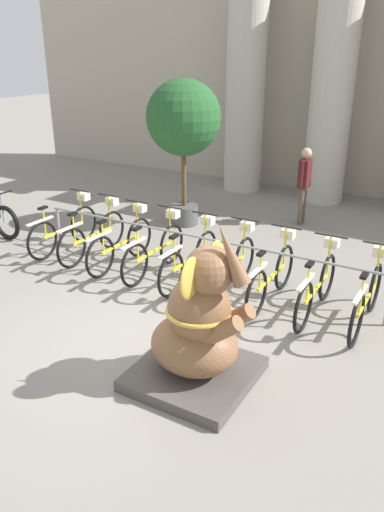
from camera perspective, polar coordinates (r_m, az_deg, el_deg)
ground_plane at (r=6.64m, az=-4.98°, el=-9.57°), size 60.00×60.00×0.00m
building_facade at (r=13.57m, az=17.12°, el=19.44°), size 20.00×0.20×6.00m
column_left at (r=13.37m, az=6.17°, el=18.59°), size 1.25×1.25×5.16m
column_middle at (r=12.62m, az=15.74°, el=17.70°), size 1.25×1.25×5.16m
bike_rack at (r=8.03m, az=0.36°, el=1.57°), size 6.12×0.05×0.77m
bicycle_0 at (r=9.64m, az=-14.31°, el=3.08°), size 0.48×1.81×1.05m
bicycle_1 at (r=9.19m, az=-11.17°, el=2.42°), size 0.48×1.81×1.05m
bicycle_2 at (r=8.72m, az=-8.03°, el=1.52°), size 0.48×1.81×1.05m
bicycle_3 at (r=8.35m, az=-4.23°, el=0.70°), size 0.48×1.81×1.05m
bicycle_4 at (r=7.99m, az=-0.18°, el=-0.26°), size 0.48×1.81×1.05m
bicycle_5 at (r=7.74m, az=4.43°, el=-1.13°), size 0.48×1.81×1.05m
bicycle_6 at (r=7.48m, az=9.14°, el=-2.22°), size 0.48×1.81×1.05m
bicycle_7 at (r=7.27m, az=14.10°, el=-3.43°), size 0.48×1.81×1.05m
bicycle_8 at (r=7.14m, az=19.39°, el=-4.56°), size 0.48×1.81×1.05m
elephant_statue at (r=5.54m, az=0.74°, el=-8.44°), size 1.31×1.31×1.98m
person_pedestrian at (r=10.91m, az=12.71°, el=8.55°), size 0.22×0.47×1.64m
potted_tree at (r=10.41m, az=-0.98°, el=15.06°), size 1.52×1.52×3.01m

